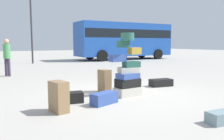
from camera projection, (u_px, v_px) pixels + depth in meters
The scene contains 11 objects.
ground_plane at pixel (127, 93), 6.69m from camera, with size 80.00×80.00×0.00m, color #ADA89E.
suitcase_tower at pixel (127, 72), 6.35m from camera, with size 0.88×0.51×1.72m.
suitcase_black_foreground_far at pixel (71, 97), 5.64m from camera, with size 0.55×0.33×0.26m, color black.
suitcase_black_left_side at pixel (161, 83), 7.79m from camera, with size 0.75×0.37×0.24m, color black.
suitcase_brown_right_side at pixel (105, 81), 6.84m from camera, with size 0.26×0.35×0.67m, color olive.
suitcase_navy_foreground_near at pixel (104, 98), 5.50m from camera, with size 0.69×0.29×0.28m, color #334F99.
suitcase_brown_behind_tower at pixel (59, 97), 4.84m from camera, with size 0.27×0.44×0.65m, color olive.
suitcase_slate_white_trunk at pixel (223, 117), 4.20m from camera, with size 0.62×0.29×0.22m, color gray.
person_bearded_onlooker at pixel (7, 54), 10.08m from camera, with size 0.30×0.32×1.63m.
parked_bus at pixel (124, 39), 20.51m from camera, with size 8.67×2.94×3.15m.
lamp_post at pixel (31, 10), 16.03m from camera, with size 0.36×0.36×5.60m.
Camera 1 is at (-3.65, -5.48, 1.44)m, focal length 37.23 mm.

